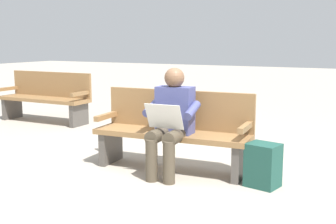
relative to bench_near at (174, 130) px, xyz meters
name	(u,v)px	position (x,y,z in m)	size (l,w,h in m)	color
ground_plane	(171,170)	(0.00, 0.07, -0.46)	(40.00, 40.00, 0.00)	#A89E8E
bench_near	(174,130)	(0.00, 0.00, 0.00)	(1.83, 0.59, 0.90)	olive
person_seated	(171,119)	(-0.08, 0.23, 0.17)	(0.59, 0.59, 1.18)	#474C84
backpack	(263,165)	(-1.09, 0.15, -0.24)	(0.36, 0.35, 0.45)	#1E4C42
bench_far	(46,97)	(3.39, -1.59, 0.00)	(1.80, 0.48, 0.90)	olive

